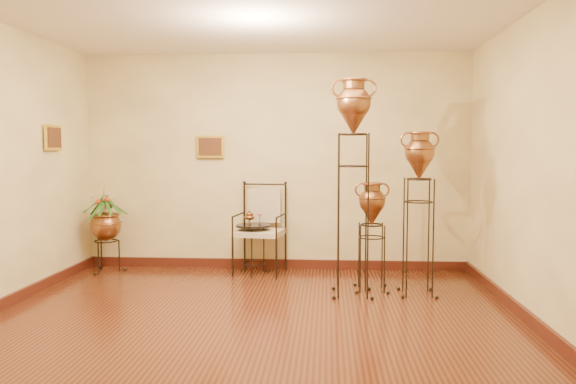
# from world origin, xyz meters

# --- Properties ---
(ground) EXTENTS (5.00, 5.00, 0.00)m
(ground) POSITION_xyz_m (0.00, 0.00, 0.00)
(ground) COLOR #582814
(ground) RESTS_ON ground
(room_shell) EXTENTS (5.02, 5.02, 2.81)m
(room_shell) POSITION_xyz_m (-0.01, 0.01, 1.73)
(room_shell) COLOR #FFF2A4
(room_shell) RESTS_ON ground
(amphora_tall) EXTENTS (0.58, 0.58, 2.33)m
(amphora_tall) POSITION_xyz_m (0.95, 1.18, 1.19)
(amphora_tall) COLOR black
(amphora_tall) RESTS_ON ground
(amphora_mid) EXTENTS (0.52, 0.52, 1.78)m
(amphora_mid) POSITION_xyz_m (1.65, 1.25, 0.90)
(amphora_mid) COLOR black
(amphora_mid) RESTS_ON ground
(amphora_short) EXTENTS (0.48, 0.48, 1.23)m
(amphora_short) POSITION_xyz_m (1.17, 1.40, 0.61)
(amphora_short) COLOR black
(amphora_short) RESTS_ON ground
(planter_urn) EXTENTS (0.79, 0.79, 1.15)m
(planter_urn) POSITION_xyz_m (-2.15, 2.14, 0.64)
(planter_urn) COLOR black
(planter_urn) RESTS_ON ground
(armchair) EXTENTS (0.72, 0.68, 1.14)m
(armchair) POSITION_xyz_m (-0.17, 2.15, 0.57)
(armchair) COLOR black
(armchair) RESTS_ON ground
(side_table) EXTENTS (0.56, 0.56, 0.78)m
(side_table) POSITION_xyz_m (-0.25, 2.15, 0.32)
(side_table) COLOR black
(side_table) RESTS_ON ground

